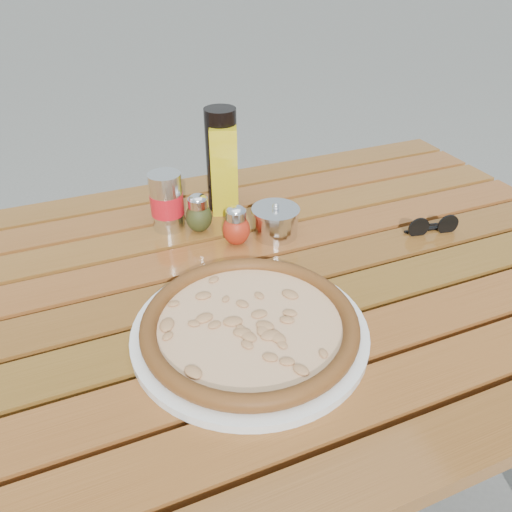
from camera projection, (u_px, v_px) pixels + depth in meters
name	position (u px, v px, depth m)	size (l,w,h in m)	color
ground	(259.00, 507.00, 1.31)	(60.00, 60.00, 0.00)	slate
table	(260.00, 308.00, 0.94)	(1.40, 0.90, 0.75)	#3C240D
plate	(250.00, 331.00, 0.76)	(0.36, 0.36, 0.01)	white
pizza	(250.00, 323.00, 0.75)	(0.38, 0.38, 0.03)	#FFE3B6
pepper_shaker	(236.00, 226.00, 0.96)	(0.06, 0.06, 0.08)	red
oregano_shaker	(199.00, 214.00, 1.01)	(0.06, 0.06, 0.08)	#3B411A
dark_bottle	(222.00, 160.00, 1.05)	(0.07, 0.07, 0.22)	black
soda_can	(167.00, 202.00, 1.00)	(0.09, 0.09, 0.12)	silver
olive_oil_cruet	(224.00, 170.00, 1.04)	(0.07, 0.07, 0.21)	gold
parmesan_tin	(275.00, 221.00, 0.99)	(0.10, 0.10, 0.07)	silver
sunglasses	(433.00, 227.00, 1.01)	(0.11, 0.04, 0.04)	black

